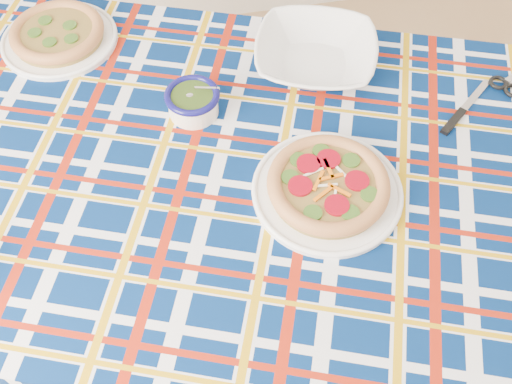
{
  "coord_description": "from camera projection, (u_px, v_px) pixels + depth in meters",
  "views": [
    {
      "loc": [
        -0.44,
        -0.33,
        1.84
      ],
      "look_at": [
        -0.3,
        0.36,
        0.82
      ],
      "focal_mm": 40.0,
      "sensor_mm": 36.0,
      "label": 1
    }
  ],
  "objects": [
    {
      "name": "pesto_bowl",
      "position": [
        193.0,
        100.0,
        1.37
      ],
      "size": [
        0.18,
        0.18,
        0.08
      ],
      "primitive_type": null,
      "rotation": [
        0.0,
        0.0,
        -0.51
      ],
      "color": "#21350E",
      "rests_on": "tablecloth"
    },
    {
      "name": "serving_bowl",
      "position": [
        315.0,
        55.0,
        1.46
      ],
      "size": [
        0.4,
        0.4,
        0.08
      ],
      "primitive_type": "imported",
      "rotation": [
        0.0,
        0.0,
        -0.34
      ],
      "color": "white",
      "rests_on": "tablecloth"
    },
    {
      "name": "dining_table",
      "position": [
        248.0,
        191.0,
        1.37
      ],
      "size": [
        1.96,
        1.59,
        0.79
      ],
      "rotation": [
        0.0,
        0.0,
        -0.37
      ],
      "color": "brown",
      "rests_on": "floor"
    },
    {
      "name": "tablecloth",
      "position": [
        248.0,
        184.0,
        1.35
      ],
      "size": [
        2.0,
        1.64,
        0.11
      ],
      "primitive_type": null,
      "rotation": [
        0.0,
        0.0,
        -0.37
      ],
      "color": "#041E50",
      "rests_on": "dining_table"
    },
    {
      "name": "table_knife",
      "position": [
        474.0,
        97.0,
        1.42
      ],
      "size": [
        0.2,
        0.17,
        0.01
      ],
      "primitive_type": null,
      "rotation": [
        0.0,
        0.0,
        0.68
      ],
      "color": "silver",
      "rests_on": "tablecloth"
    },
    {
      "name": "second_focaccia_plate",
      "position": [
        57.0,
        33.0,
        1.52
      ],
      "size": [
        0.41,
        0.41,
        0.06
      ],
      "primitive_type": null,
      "rotation": [
        0.0,
        0.0,
        -0.33
      ],
      "color": "olive",
      "rests_on": "tablecloth"
    },
    {
      "name": "main_focaccia_plate",
      "position": [
        328.0,
        185.0,
        1.24
      ],
      "size": [
        0.42,
        0.42,
        0.07
      ],
      "primitive_type": null,
      "rotation": [
        0.0,
        0.0,
        -0.27
      ],
      "color": "olive",
      "rests_on": "tablecloth"
    }
  ]
}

